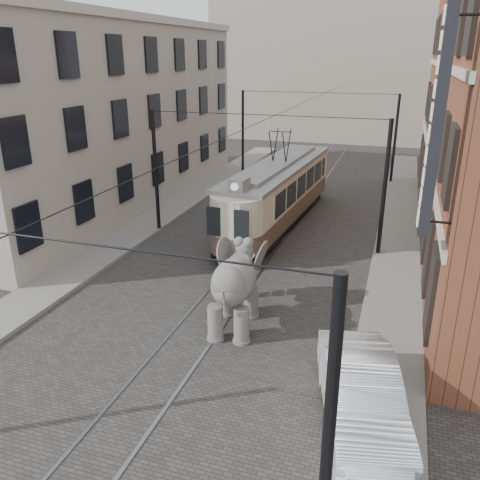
% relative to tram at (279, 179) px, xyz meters
% --- Properties ---
extents(ground, '(120.00, 120.00, 0.00)m').
position_rel_tram_xyz_m(ground, '(0.14, -9.01, -2.43)').
color(ground, '#3C3A38').
extents(tram_rails, '(1.54, 80.00, 0.02)m').
position_rel_tram_xyz_m(tram_rails, '(0.14, -9.01, -2.42)').
color(tram_rails, slate).
rests_on(tram_rails, ground).
extents(sidewalk_right, '(2.00, 60.00, 0.15)m').
position_rel_tram_xyz_m(sidewalk_right, '(6.14, -9.01, -2.36)').
color(sidewalk_right, slate).
rests_on(sidewalk_right, ground).
extents(sidewalk_left, '(2.00, 60.00, 0.15)m').
position_rel_tram_xyz_m(sidewalk_left, '(-6.36, -9.01, -2.36)').
color(sidewalk_left, slate).
rests_on(sidewalk_left, ground).
extents(stucco_building, '(7.00, 24.00, 10.00)m').
position_rel_tram_xyz_m(stucco_building, '(-10.86, 0.99, 2.57)').
color(stucco_building, '#A19585').
rests_on(stucco_building, ground).
extents(distant_block, '(28.00, 10.00, 14.00)m').
position_rel_tram_xyz_m(distant_block, '(0.14, 30.99, 4.57)').
color(distant_block, '#A19585').
rests_on(distant_block, ground).
extents(catenary, '(11.00, 30.20, 6.00)m').
position_rel_tram_xyz_m(catenary, '(-0.06, -4.01, 0.57)').
color(catenary, black).
rests_on(catenary, ground).
extents(tram, '(3.38, 12.41, 4.87)m').
position_rel_tram_xyz_m(tram, '(0.00, 0.00, 0.00)').
color(tram, beige).
rests_on(tram, ground).
extents(elephant, '(2.82, 4.49, 2.60)m').
position_rel_tram_xyz_m(elephant, '(1.23, -10.93, -1.13)').
color(elephant, '#5C5955').
rests_on(elephant, ground).
extents(parked_car, '(2.87, 5.15, 1.61)m').
position_rel_tram_xyz_m(parked_car, '(5.58, -14.27, -1.63)').
color(parked_car, '#BABABF').
rests_on(parked_car, ground).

